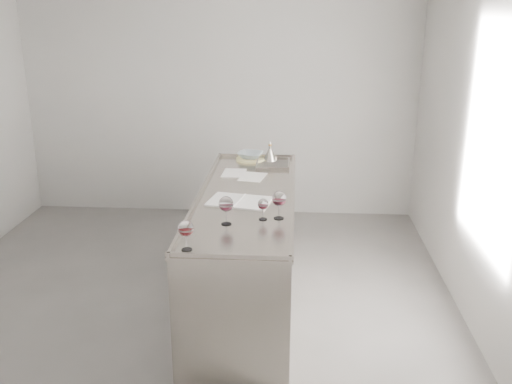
# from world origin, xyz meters

# --- Properties ---
(room_shell) EXTENTS (4.54, 5.04, 2.84)m
(room_shell) POSITION_xyz_m (0.00, 0.00, 1.40)
(room_shell) COLOR #555250
(room_shell) RESTS_ON ground
(counter) EXTENTS (0.77, 2.42, 0.97)m
(counter) POSITION_xyz_m (0.50, 0.30, 0.47)
(counter) COLOR gray
(counter) RESTS_ON ground
(wine_glass_left) EXTENTS (0.10, 0.10, 0.19)m
(wine_glass_left) POSITION_xyz_m (0.22, -0.78, 1.08)
(wine_glass_left) COLOR white
(wine_glass_left) RESTS_ON counter
(wine_glass_middle) EXTENTS (0.10, 0.10, 0.20)m
(wine_glass_middle) POSITION_xyz_m (0.42, -0.33, 1.08)
(wine_glass_middle) COLOR white
(wine_glass_middle) RESTS_ON counter
(wine_glass_right) EXTENTS (0.10, 0.10, 0.20)m
(wine_glass_right) POSITION_xyz_m (0.78, -0.20, 1.08)
(wine_glass_right) COLOR white
(wine_glass_right) RESTS_ON counter
(wine_glass_small) EXTENTS (0.08, 0.08, 0.15)m
(wine_glass_small) POSITION_xyz_m (0.66, -0.22, 1.05)
(wine_glass_small) COLOR white
(wine_glass_small) RESTS_ON counter
(notebook) EXTENTS (0.51, 0.40, 0.02)m
(notebook) POSITION_xyz_m (0.46, 0.13, 0.95)
(notebook) COLOR silver
(notebook) RESTS_ON counter
(loose_paper_top) EXTENTS (0.25, 0.32, 0.00)m
(loose_paper_top) POSITION_xyz_m (0.51, 0.81, 0.94)
(loose_paper_top) COLOR silver
(loose_paper_top) RESTS_ON counter
(loose_paper_under) EXTENTS (0.21, 0.29, 0.00)m
(loose_paper_under) POSITION_xyz_m (0.34, 0.91, 0.94)
(loose_paper_under) COLOR silver
(loose_paper_under) RESTS_ON counter
(trivet) EXTENTS (0.32, 0.32, 0.02)m
(trivet) POSITION_xyz_m (0.45, 1.38, 0.95)
(trivet) COLOR beige
(trivet) RESTS_ON counter
(ceramic_bowl) EXTENTS (0.29, 0.29, 0.06)m
(ceramic_bowl) POSITION_xyz_m (0.45, 1.38, 0.99)
(ceramic_bowl) COLOR gray
(ceramic_bowl) RESTS_ON trivet
(wine_funnel) EXTENTS (0.14, 0.14, 0.20)m
(wine_funnel) POSITION_xyz_m (0.64, 1.38, 1.00)
(wine_funnel) COLOR #A79F95
(wine_funnel) RESTS_ON counter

